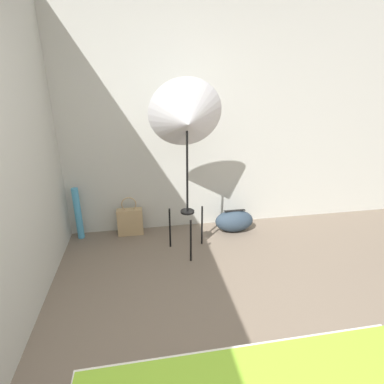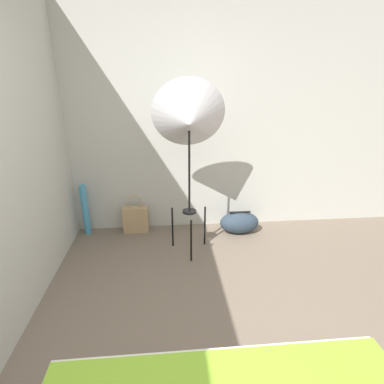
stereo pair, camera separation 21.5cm
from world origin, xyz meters
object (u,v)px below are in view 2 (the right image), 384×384
at_px(tote_bag, 136,219).
at_px(paper_roll, 85,210).
at_px(duffel_bag, 239,222).
at_px(photo_umbrella, 189,120).

distance_m(tote_bag, paper_roll, 0.59).
bearing_deg(paper_roll, duffel_bag, -4.47).
height_order(photo_umbrella, tote_bag, photo_umbrella).
bearing_deg(duffel_bag, tote_bag, 174.14).
xyz_separation_m(photo_umbrella, duffel_bag, (0.63, 0.34, -1.26)).
height_order(photo_umbrella, paper_roll, photo_umbrella).
height_order(tote_bag, duffel_bag, tote_bag).
height_order(duffel_bag, paper_roll, paper_roll).
distance_m(tote_bag, duffel_bag, 1.25).
distance_m(duffel_bag, paper_roll, 1.83).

